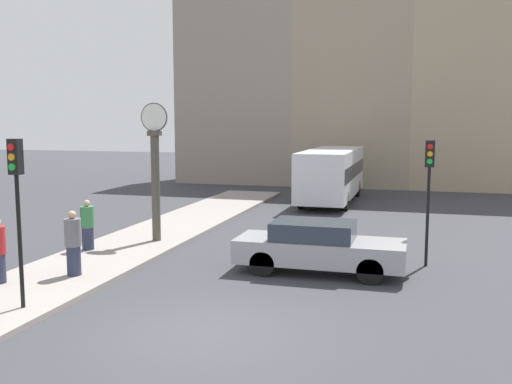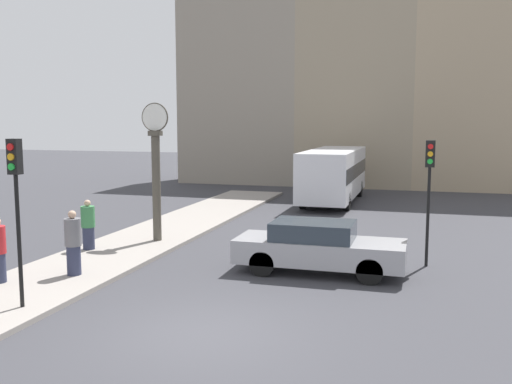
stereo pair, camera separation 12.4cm
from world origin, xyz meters
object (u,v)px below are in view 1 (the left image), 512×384
pedestrian_green_hoodie (87,225)px  pedestrian_grey_jacket (73,244)px  traffic_light_near (17,188)px  sedan_car (318,247)px  street_clock (155,171)px  traffic_light_far (429,176)px  bus_distant (332,172)px

pedestrian_green_hoodie → pedestrian_grey_jacket: bearing=-64.4°
traffic_light_near → pedestrian_green_hoodie: size_ratio=2.32×
sedan_car → street_clock: bearing=159.8°
street_clock → pedestrian_grey_jacket: size_ratio=2.70×
traffic_light_far → pedestrian_green_hoodie: 10.53m
traffic_light_near → pedestrian_green_hoodie: bearing=108.2°
traffic_light_near → street_clock: 7.27m
street_clock → traffic_light_far: bearing=-3.7°
pedestrian_green_hoodie → street_clock: bearing=51.8°
traffic_light_near → traffic_light_far: bearing=38.0°
pedestrian_grey_jacket → pedestrian_green_hoodie: pedestrian_grey_jacket is taller
sedan_car → traffic_light_near: (-5.66, -5.07, 2.03)m
sedan_car → bus_distant: size_ratio=0.54×
street_clock → pedestrian_green_hoodie: street_clock is taller
sedan_car → traffic_light_far: 3.80m
traffic_light_near → pedestrian_grey_jacket: bearing=99.6°
traffic_light_far → traffic_light_near: bearing=-142.0°
traffic_light_far → pedestrian_grey_jacket: traffic_light_far is taller
bus_distant → pedestrian_grey_jacket: size_ratio=4.95×
traffic_light_far → street_clock: size_ratio=0.78×
sedan_car → street_clock: (-5.95, 2.19, 1.77)m
bus_distant → traffic_light_near: (-3.95, -19.02, 1.21)m
sedan_car → pedestrian_grey_jacket: bearing=-158.1°
bus_distant → street_clock: bearing=-109.8°
sedan_car → traffic_light_near: traffic_light_near is taller
bus_distant → traffic_light_near: bearing=-101.7°
street_clock → pedestrian_grey_jacket: street_clock is taller
sedan_car → traffic_light_far: (2.88, 1.61, 1.87)m
sedan_car → bus_distant: 14.08m
street_clock → pedestrian_grey_jacket: 4.89m
bus_distant → pedestrian_green_hoodie: 14.80m
sedan_car → pedestrian_green_hoodie: (-7.43, 0.32, 0.16)m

